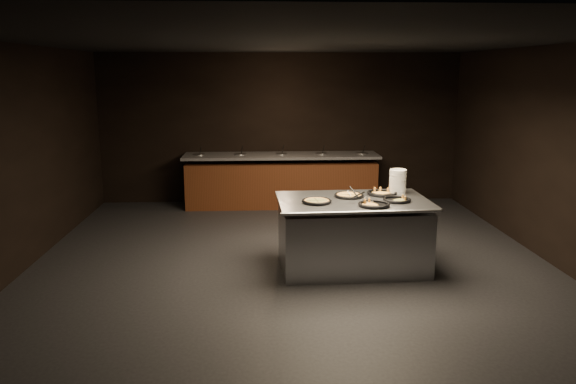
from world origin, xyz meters
name	(u,v)px	position (x,y,z in m)	size (l,w,h in m)	color
room	(293,160)	(0.00, 0.00, 1.45)	(7.02, 8.02, 2.92)	black
salad_bar	(281,184)	(0.00, 3.56, 0.44)	(3.70, 0.83, 1.18)	#562714
serving_counter	(352,235)	(0.78, 0.02, 0.44)	(1.98, 1.31, 0.93)	#A8AAAF
plate_stack	(398,181)	(1.45, 0.38, 1.09)	(0.23, 0.23, 0.32)	white
pan_veggie_whole	(317,201)	(0.29, -0.13, 0.95)	(0.38, 0.38, 0.04)	black
pan_cheese_whole	(349,195)	(0.75, 0.18, 0.95)	(0.39, 0.39, 0.04)	black
pan_cheese_slices_a	(382,193)	(1.22, 0.30, 0.95)	(0.40, 0.40, 0.04)	black
pan_cheese_slices_b	(374,204)	(0.98, -0.34, 0.95)	(0.39, 0.39, 0.04)	black
pan_veggie_slices	(397,200)	(1.32, -0.10, 0.95)	(0.36, 0.36, 0.04)	black
server_left	(351,193)	(0.77, 0.11, 1.00)	(0.20, 0.26, 0.15)	#A8AAAF
server_right	(361,197)	(0.85, -0.17, 1.00)	(0.30, 0.10, 0.14)	#A8AAAF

